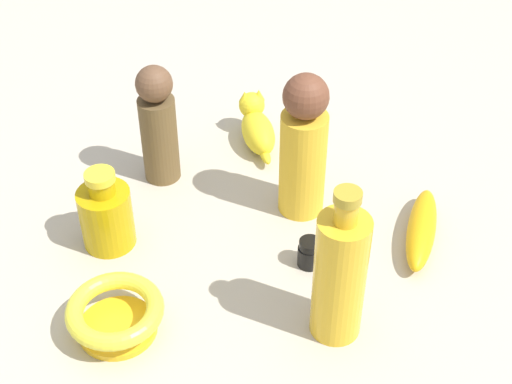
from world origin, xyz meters
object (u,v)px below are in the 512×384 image
object	(u,v)px
bottle_tall	(340,275)
person_figure_adult	(303,147)
cat_figurine	(257,126)
bowl	(115,314)
bottle_short	(106,215)
nail_polish_jar	(309,253)
person_figure_child	(158,125)
banana	(421,229)

from	to	relation	value
bottle_tall	person_figure_adult	bearing A→B (deg)	-178.10
cat_figurine	bowl	xyz separation A→B (m)	(0.42, -0.24, -0.00)
bowl	bottle_short	size ratio (longest dim) A/B	0.99
nail_polish_jar	bottle_short	distance (m)	0.32
person_figure_adult	cat_figurine	bearing A→B (deg)	-164.25
nail_polish_jar	person_figure_child	world-z (taller)	person_figure_child
bowl	person_figure_child	world-z (taller)	person_figure_child
bowl	bottle_tall	bearing A→B (deg)	84.77
cat_figurine	bowl	size ratio (longest dim) A/B	1.13
bowl	banana	distance (m)	0.49
bowl	person_figure_adult	world-z (taller)	person_figure_adult
person_figure_adult	person_figure_child	xyz separation A→B (m)	(-0.11, -0.23, -0.02)
bottle_tall	person_figure_child	bearing A→B (deg)	-147.49
banana	person_figure_adult	size ratio (longest dim) A/B	0.75
bowl	bottle_short	distance (m)	0.18
bowl	bottle_tall	world-z (taller)	bottle_tall
banana	person_figure_child	bearing A→B (deg)	-95.79
cat_figurine	nail_polish_jar	world-z (taller)	cat_figurine
bowl	person_figure_child	bearing A→B (deg)	168.79
nail_polish_jar	bottle_tall	bearing A→B (deg)	7.15
bowl	person_figure_adult	bearing A→B (deg)	128.29
nail_polish_jar	banana	bearing A→B (deg)	100.83
bowl	bottle_short	xyz separation A→B (m)	(-0.18, -0.02, 0.02)
banana	person_figure_child	distance (m)	0.46
cat_figurine	person_figure_adult	world-z (taller)	person_figure_adult
person_figure_child	banana	bearing A→B (deg)	62.90
bottle_tall	banana	bearing A→B (deg)	134.04
nail_polish_jar	bottle_short	xyz separation A→B (m)	(-0.08, -0.30, 0.03)
bowl	bottle_tall	distance (m)	0.31
person_figure_child	cat_figurine	bearing A→B (deg)	114.43
nail_polish_jar	bowl	bearing A→B (deg)	-70.84
bottle_short	person_figure_child	distance (m)	0.19
person_figure_adult	person_figure_child	bearing A→B (deg)	-115.69
bowl	cat_figurine	bearing A→B (deg)	150.14
banana	bottle_tall	world-z (taller)	bottle_tall
bottle_short	person_figure_adult	bearing A→B (deg)	99.01
nail_polish_jar	person_figure_child	size ratio (longest dim) A/B	0.22
banana	person_figure_adult	xyz separation A→B (m)	(-0.10, -0.18, 0.10)
cat_figurine	bottle_tall	xyz separation A→B (m)	(0.45, 0.06, 0.07)
person_figure_adult	bottle_short	world-z (taller)	person_figure_adult
nail_polish_jar	bottle_short	size ratio (longest dim) A/B	0.34
bowl	person_figure_adult	xyz separation A→B (m)	(-0.23, 0.29, 0.09)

